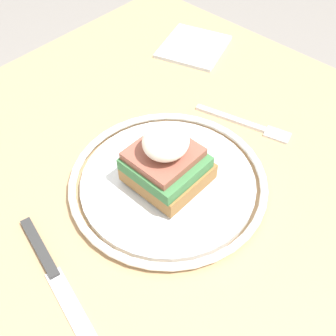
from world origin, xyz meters
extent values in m
cube|color=tan|center=(0.00, 0.00, 0.73)|extent=(0.83, 0.76, 0.03)
cylinder|color=tan|center=(-0.35, -0.32, 0.36)|extent=(0.06, 0.06, 0.71)
cylinder|color=silver|center=(-0.03, 0.01, 0.75)|extent=(0.23, 0.23, 0.01)
torus|color=white|center=(-0.03, 0.01, 0.75)|extent=(0.26, 0.26, 0.01)
cube|color=olive|center=(-0.03, 0.01, 0.77)|extent=(0.09, 0.09, 0.02)
cube|color=#38703D|center=(-0.02, 0.01, 0.79)|extent=(0.08, 0.09, 0.02)
cube|color=brown|center=(-0.02, 0.01, 0.80)|extent=(0.08, 0.07, 0.01)
ellipsoid|color=white|center=(-0.02, 0.01, 0.83)|extent=(0.06, 0.05, 0.04)
cylinder|color=#EAD166|center=(-0.07, -0.03, 0.76)|extent=(0.05, 0.05, 0.00)
cube|color=silver|center=(-0.19, -0.01, 0.74)|extent=(0.04, 0.11, 0.00)
cube|color=silver|center=(-0.20, 0.06, 0.74)|extent=(0.03, 0.04, 0.00)
cube|color=#2D2D2D|center=(0.14, -0.04, 0.74)|extent=(0.03, 0.09, 0.01)
cube|color=silver|center=(0.17, 0.05, 0.74)|extent=(0.04, 0.11, 0.00)
cube|color=silver|center=(-0.29, -0.17, 0.74)|extent=(0.14, 0.14, 0.01)
camera|label=1|loc=(0.23, 0.25, 1.17)|focal=45.00mm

